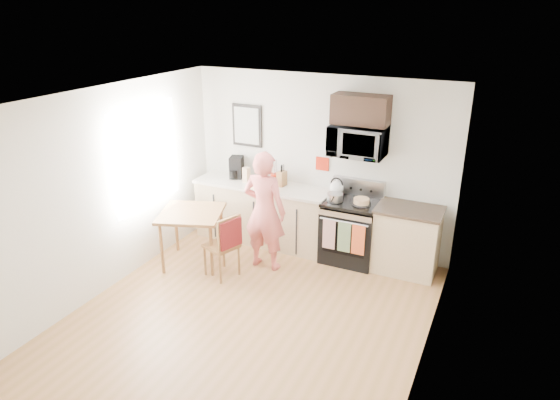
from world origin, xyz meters
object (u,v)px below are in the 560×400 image
at_px(microwave, 358,141).
at_px(person, 265,211).
at_px(dining_table, 191,218).
at_px(chair, 227,239).
at_px(range, 351,232).
at_px(cake, 361,202).

relative_size(microwave, person, 0.45).
height_order(person, dining_table, person).
bearing_deg(chair, range, 62.49).
xyz_separation_m(microwave, person, (-1.03, -0.81, -0.91)).
height_order(dining_table, cake, cake).
bearing_deg(cake, chair, -142.17).
relative_size(microwave, dining_table, 0.81).
bearing_deg(person, dining_table, 18.90).
height_order(person, cake, person).
xyz_separation_m(dining_table, cake, (2.16, 0.96, 0.27)).
bearing_deg(dining_table, cake, 24.01).
xyz_separation_m(chair, cake, (1.48, 1.15, 0.37)).
bearing_deg(range, dining_table, -152.42).
height_order(microwave, person, microwave).
bearing_deg(microwave, range, -89.94).
distance_m(range, cake, 0.56).
distance_m(person, dining_table, 1.05).
height_order(range, person, person).
height_order(microwave, cake, microwave).
bearing_deg(person, cake, -152.39).
xyz_separation_m(microwave, chair, (-1.32, -1.34, -1.17)).
relative_size(microwave, cake, 2.88).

